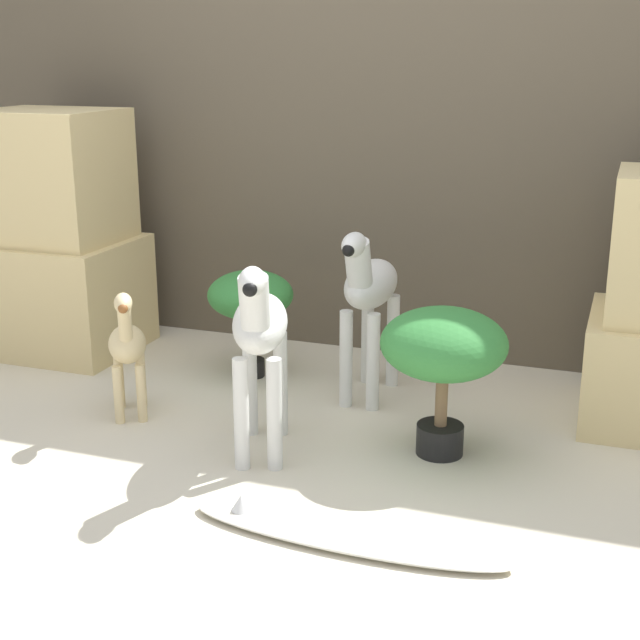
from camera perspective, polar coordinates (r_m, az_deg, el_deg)
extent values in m
plane|color=beige|center=(2.96, -5.74, -10.90)|extent=(14.00, 14.00, 0.00)
cube|color=brown|center=(4.11, 3.41, 13.02)|extent=(6.40, 0.08, 2.20)
cube|color=#DBC184|center=(4.40, -16.24, 1.57)|extent=(0.70, 0.59, 0.53)
cube|color=#DBC184|center=(4.29, -16.86, 8.81)|extent=(0.60, 0.51, 0.59)
cylinder|color=silver|center=(3.51, 3.41, -2.71)|extent=(0.05, 0.05, 0.40)
cylinder|color=silver|center=(3.54, 1.68, -2.50)|extent=(0.05, 0.05, 0.40)
cylinder|color=silver|center=(3.77, 4.68, -1.32)|extent=(0.05, 0.05, 0.40)
cylinder|color=silver|center=(3.80, 3.05, -1.14)|extent=(0.05, 0.05, 0.40)
ellipsoid|color=silver|center=(3.58, 3.30, 2.33)|extent=(0.19, 0.41, 0.19)
cylinder|color=silver|center=(3.39, 2.47, 3.66)|extent=(0.10, 0.15, 0.20)
ellipsoid|color=silver|center=(3.31, 2.19, 4.83)|extent=(0.09, 0.16, 0.09)
sphere|color=black|center=(3.26, 1.83, 4.48)|extent=(0.05, 0.05, 0.05)
cube|color=black|center=(3.38, 2.47, 3.81)|extent=(0.03, 0.08, 0.17)
cylinder|color=silver|center=(3.02, -2.94, -6.06)|extent=(0.05, 0.05, 0.40)
cylinder|color=silver|center=(3.03, -5.06, -6.02)|extent=(0.05, 0.05, 0.40)
cylinder|color=silver|center=(3.28, -2.55, -4.10)|extent=(0.05, 0.05, 0.40)
cylinder|color=silver|center=(3.29, -4.49, -4.07)|extent=(0.05, 0.05, 0.40)
ellipsoid|color=silver|center=(3.06, -3.85, -0.19)|extent=(0.30, 0.45, 0.19)
cylinder|color=silver|center=(2.86, -4.22, 1.15)|extent=(0.14, 0.17, 0.20)
ellipsoid|color=silver|center=(2.79, -4.37, 2.47)|extent=(0.13, 0.17, 0.09)
sphere|color=black|center=(2.72, -4.51, 1.97)|extent=(0.05, 0.05, 0.05)
cube|color=black|center=(2.86, -4.23, 1.33)|extent=(0.05, 0.09, 0.17)
cylinder|color=beige|center=(3.49, -11.37, -4.61)|extent=(0.04, 0.04, 0.23)
cylinder|color=beige|center=(3.49, -12.78, -4.69)|extent=(0.04, 0.04, 0.23)
cylinder|color=beige|center=(3.63, -11.37, -3.73)|extent=(0.04, 0.04, 0.23)
cylinder|color=beige|center=(3.64, -12.72, -3.80)|extent=(0.04, 0.04, 0.23)
ellipsoid|color=beige|center=(3.50, -12.23, -1.51)|extent=(0.24, 0.26, 0.14)
cylinder|color=beige|center=(3.38, -12.38, -0.07)|extent=(0.10, 0.12, 0.20)
ellipsoid|color=beige|center=(3.30, -12.49, 1.06)|extent=(0.12, 0.14, 0.07)
sphere|color=brown|center=(3.25, -12.50, 0.72)|extent=(0.04, 0.04, 0.04)
cylinder|color=black|center=(3.93, -4.37, -3.05)|extent=(0.11, 0.11, 0.08)
cylinder|color=brown|center=(3.89, -4.41, -1.19)|extent=(0.05, 0.05, 0.19)
ellipsoid|color=#337F38|center=(3.83, -4.48, 1.63)|extent=(0.37, 0.37, 0.20)
cylinder|color=black|center=(3.21, 7.67, -7.56)|extent=(0.17, 0.17, 0.11)
cylinder|color=brown|center=(3.15, 7.78, -5.16)|extent=(0.04, 0.04, 0.18)
ellipsoid|color=#337F38|center=(3.08, 7.93, -1.50)|extent=(0.44, 0.44, 0.24)
ellipsoid|color=silver|center=(2.68, 1.73, -13.55)|extent=(0.98, 0.23, 0.03)
cone|color=white|center=(2.78, -5.08, -11.56)|extent=(0.06, 0.06, 0.05)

